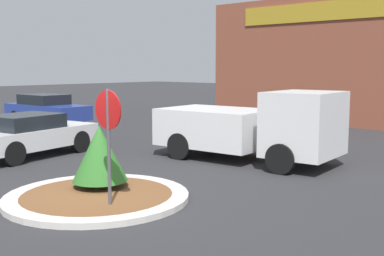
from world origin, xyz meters
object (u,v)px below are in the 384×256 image
at_px(stop_sign, 108,126).
at_px(utility_truck, 252,127).
at_px(parked_sedan_white, 30,134).
at_px(parked_sedan_blue, 47,109).

distance_m(stop_sign, utility_truck, 6.04).
distance_m(stop_sign, parked_sedan_white, 6.83).
xyz_separation_m(stop_sign, parked_sedan_blue, (-13.82, 7.13, -0.93)).
distance_m(parked_sedan_white, parked_sedan_blue, 8.98).
height_order(parked_sedan_white, parked_sedan_blue, parked_sedan_blue).
xyz_separation_m(utility_truck, parked_sedan_blue, (-13.06, 1.17, -0.31)).
bearing_deg(parked_sedan_blue, stop_sign, -29.78).
bearing_deg(utility_truck, parked_sedan_blue, 170.24).
relative_size(stop_sign, parked_sedan_blue, 0.49).
height_order(utility_truck, parked_sedan_blue, utility_truck).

